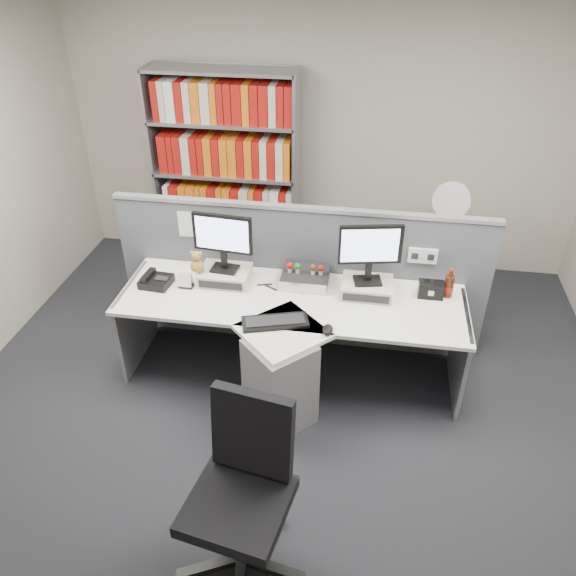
% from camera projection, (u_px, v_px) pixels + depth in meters
% --- Properties ---
extents(ground, '(5.50, 5.50, 0.00)m').
position_uv_depth(ground, '(273.00, 448.00, 3.98)').
color(ground, '#27282E').
rests_on(ground, ground).
extents(room_shell, '(5.04, 5.54, 2.72)m').
position_uv_depth(room_shell, '(268.00, 216.00, 3.00)').
color(room_shell, '#AFA99C').
rests_on(room_shell, ground).
extents(partition, '(3.00, 0.08, 1.27)m').
position_uv_depth(partition, '(300.00, 276.00, 4.65)').
color(partition, '#565762').
rests_on(partition, ground).
extents(desk, '(2.60, 1.20, 0.72)m').
position_uv_depth(desk, '(287.00, 344.00, 4.22)').
color(desk, white).
rests_on(desk, ground).
extents(monitor_riser_left, '(0.38, 0.31, 0.10)m').
position_uv_depth(monitor_riser_left, '(225.00, 275.00, 4.44)').
color(monitor_riser_left, beige).
rests_on(monitor_riser_left, desk).
extents(monitor_riser_right, '(0.38, 0.31, 0.10)m').
position_uv_depth(monitor_riser_right, '(367.00, 288.00, 4.29)').
color(monitor_riser_right, beige).
rests_on(monitor_riser_right, desk).
extents(monitor_left, '(0.46, 0.17, 0.47)m').
position_uv_depth(monitor_left, '(223.00, 238.00, 4.26)').
color(monitor_left, black).
rests_on(monitor_left, monitor_riser_left).
extents(monitor_right, '(0.46, 0.19, 0.47)m').
position_uv_depth(monitor_right, '(370.00, 249.00, 4.11)').
color(monitor_right, black).
rests_on(monitor_right, monitor_riser_right).
extents(desktop_pc, '(0.36, 0.32, 0.09)m').
position_uv_depth(desktop_pc, '(305.00, 277.00, 4.42)').
color(desktop_pc, black).
rests_on(desktop_pc, desk).
extents(figurines, '(0.29, 0.05, 0.09)m').
position_uv_depth(figurines, '(305.00, 268.00, 4.35)').
color(figurines, beige).
rests_on(figurines, desktop_pc).
extents(keyboard, '(0.50, 0.30, 0.03)m').
position_uv_depth(keyboard, '(275.00, 322.00, 3.99)').
color(keyboard, black).
rests_on(keyboard, desk).
extents(mouse, '(0.07, 0.12, 0.04)m').
position_uv_depth(mouse, '(328.00, 330.00, 3.90)').
color(mouse, black).
rests_on(mouse, desk).
extents(desk_phone, '(0.24, 0.22, 0.10)m').
position_uv_depth(desk_phone, '(155.00, 281.00, 4.40)').
color(desk_phone, black).
rests_on(desk_phone, desk).
extents(desk_calendar, '(0.11, 0.08, 0.13)m').
position_uv_depth(desk_calendar, '(186.00, 281.00, 4.36)').
color(desk_calendar, black).
rests_on(desk_calendar, desk).
extents(plush_toy, '(0.11, 0.11, 0.18)m').
position_uv_depth(plush_toy, '(197.00, 263.00, 4.34)').
color(plush_toy, '#A47D36').
rests_on(plush_toy, monitor_riser_left).
extents(speaker, '(0.19, 0.10, 0.12)m').
position_uv_depth(speaker, '(431.00, 289.00, 4.25)').
color(speaker, black).
rests_on(speaker, desk).
extents(cola_bottle, '(0.07, 0.07, 0.24)m').
position_uv_depth(cola_bottle, '(449.00, 286.00, 4.24)').
color(cola_bottle, '#3F190A').
rests_on(cola_bottle, desk).
extents(shelving_unit, '(1.41, 0.40, 2.00)m').
position_uv_depth(shelving_unit, '(227.00, 177.00, 5.58)').
color(shelving_unit, gray).
rests_on(shelving_unit, ground).
extents(filing_cabinet, '(0.45, 0.61, 0.70)m').
position_uv_depth(filing_cabinet, '(439.00, 273.00, 5.27)').
color(filing_cabinet, gray).
rests_on(filing_cabinet, ground).
extents(desk_fan, '(0.33, 0.19, 0.55)m').
position_uv_depth(desk_fan, '(450.00, 204.00, 4.89)').
color(desk_fan, white).
rests_on(desk_fan, filing_cabinet).
extents(office_chair, '(0.71, 0.71, 1.08)m').
position_uv_depth(office_chair, '(244.00, 486.00, 3.02)').
color(office_chair, silver).
rests_on(office_chair, ground).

